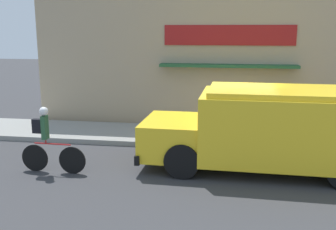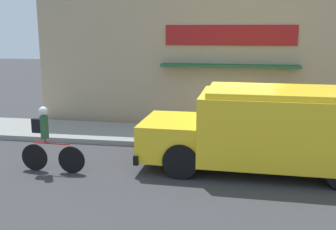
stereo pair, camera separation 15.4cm
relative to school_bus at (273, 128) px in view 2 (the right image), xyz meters
The scene contains 6 objects.
ground_plane 2.14m from the school_bus, 127.55° to the left, with size 70.00×70.00×0.00m, color #38383A.
sidewalk 3.07m from the school_bus, 112.51° to the left, with size 28.00×2.46×0.16m.
storefront 4.81m from the school_bus, 104.47° to the left, with size 14.71×0.75×6.00m.
school_bus is the anchor object (origin of this frame).
cyclist 5.75m from the school_bus, 169.26° to the right, with size 1.73×0.22×1.71m.
trash_bin 3.11m from the school_bus, 78.24° to the left, with size 0.53×0.53×0.94m.
Camera 2 is at (0.11, -11.47, 3.58)m, focal length 42.00 mm.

